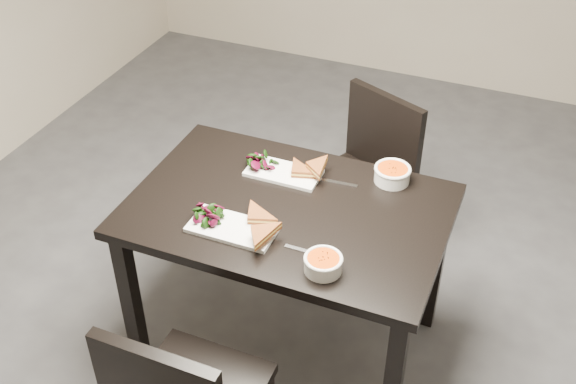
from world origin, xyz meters
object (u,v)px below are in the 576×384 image
(plate_near, at_px, (233,228))
(chair_far, at_px, (366,172))
(table, at_px, (288,227))
(soup_bowl_far, at_px, (392,173))
(soup_bowl_near, at_px, (323,263))
(plate_far, at_px, (283,173))

(plate_near, bearing_deg, chair_far, 74.81)
(table, height_order, soup_bowl_far, soup_bowl_far)
(chair_far, bearing_deg, table, -74.65)
(plate_near, bearing_deg, soup_bowl_near, -11.51)
(soup_bowl_near, bearing_deg, chair_far, 97.72)
(plate_near, bearing_deg, soup_bowl_far, 48.48)
(chair_far, bearing_deg, soup_bowl_near, -58.02)
(chair_far, xyz_separation_m, soup_bowl_far, (0.21, -0.39, 0.30))
(plate_far, bearing_deg, soup_bowl_near, -54.03)
(table, xyz_separation_m, plate_far, (-0.10, 0.19, 0.11))
(chair_far, distance_m, soup_bowl_far, 0.53)
(table, bearing_deg, chair_far, 81.09)
(soup_bowl_near, bearing_deg, plate_far, 125.97)
(plate_near, relative_size, soup_bowl_near, 2.39)
(soup_bowl_near, bearing_deg, table, 131.02)
(chair_far, relative_size, plate_near, 2.66)
(table, relative_size, plate_near, 3.76)
(soup_bowl_far, bearing_deg, plate_far, -163.73)
(table, xyz_separation_m, soup_bowl_near, (0.24, -0.28, 0.13))
(plate_far, relative_size, soup_bowl_far, 2.03)
(chair_far, distance_m, plate_near, 0.97)
(plate_near, height_order, soup_bowl_far, soup_bowl_far)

